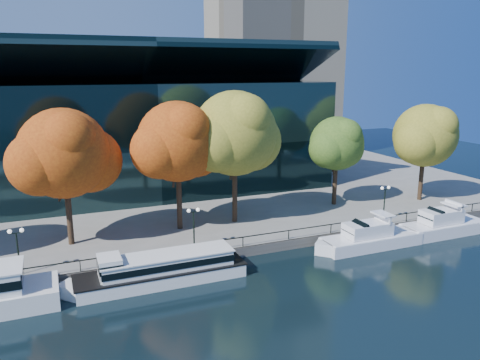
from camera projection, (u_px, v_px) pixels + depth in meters
name	position (u px, v px, depth m)	size (l,w,h in m)	color
ground	(257.00, 269.00, 42.66)	(160.00, 160.00, 0.00)	black
promenade	(164.00, 179.00, 75.27)	(90.00, 67.08, 1.00)	slate
railing	(243.00, 237.00, 45.13)	(88.20, 0.08, 0.99)	black
convention_building	(142.00, 134.00, 67.81)	(50.00, 24.57, 21.43)	black
tour_boat	(158.00, 269.00, 39.60)	(15.74, 3.51, 2.99)	white
cruiser_near	(367.00, 238.00, 47.51)	(11.88, 3.06, 3.44)	white
cruiser_far	(441.00, 225.00, 51.15)	(11.12, 3.08, 3.63)	white
tree_1	(66.00, 155.00, 43.98)	(10.70, 8.77, 13.32)	black
tree_2	(179.00, 143.00, 48.33)	(10.47, 8.58, 13.65)	black
tree_3	(236.00, 135.00, 50.57)	(11.52, 9.45, 14.60)	black
tree_4	(338.00, 145.00, 57.79)	(8.34, 6.84, 11.13)	black
tree_5	(426.00, 137.00, 59.72)	(10.03, 8.22, 12.50)	black
lamp_0	(17.00, 241.00, 38.50)	(1.26, 0.36, 4.03)	black
lamp_1	(194.00, 219.00, 44.11)	(1.26, 0.36, 4.03)	black
lamp_2	(385.00, 195.00, 52.37)	(1.26, 0.36, 4.03)	black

